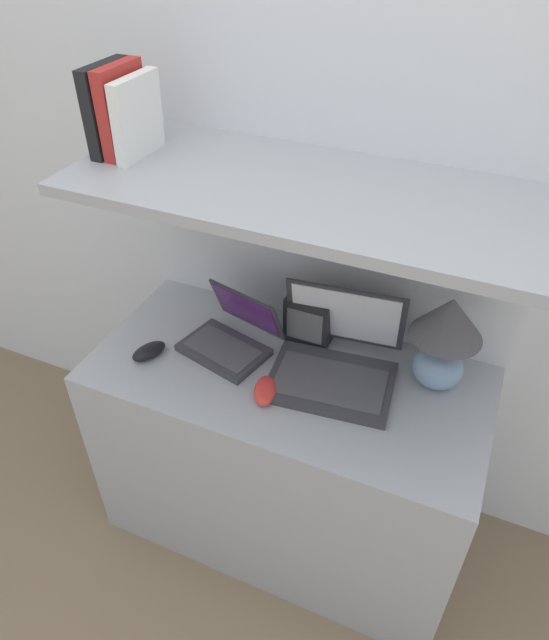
{
  "coord_description": "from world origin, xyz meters",
  "views": [
    {
      "loc": [
        0.43,
        -0.8,
        1.8
      ],
      "look_at": [
        -0.04,
        0.26,
        0.88
      ],
      "focal_mm": 32.0,
      "sensor_mm": 36.0,
      "label": 1
    }
  ],
  "objects_px": {
    "second_mouse": "(149,351)",
    "book_red": "(123,110)",
    "book_white": "(137,117)",
    "table_lamp": "(445,335)",
    "laptop_small": "(231,337)",
    "router_box": "(311,319)",
    "computer_mouse": "(265,391)",
    "laptop_large": "(336,360)",
    "book_black": "(109,108)"
  },
  "relations": [
    {
      "from": "computer_mouse",
      "to": "book_red",
      "type": "distance_m",
      "value": 0.78
    },
    {
      "from": "computer_mouse",
      "to": "book_white",
      "type": "height_order",
      "value": "book_white"
    },
    {
      "from": "laptop_small",
      "to": "book_white",
      "type": "bearing_deg",
      "value": 173.86
    },
    {
      "from": "second_mouse",
      "to": "book_red",
      "type": "bearing_deg",
      "value": 116.53
    },
    {
      "from": "laptop_small",
      "to": "computer_mouse",
      "type": "relative_size",
      "value": 2.34
    },
    {
      "from": "table_lamp",
      "to": "router_box",
      "type": "distance_m",
      "value": 0.39
    },
    {
      "from": "book_black",
      "to": "second_mouse",
      "type": "bearing_deg",
      "value": -53.1
    },
    {
      "from": "second_mouse",
      "to": "book_white",
      "type": "distance_m",
      "value": 0.63
    },
    {
      "from": "second_mouse",
      "to": "book_white",
      "type": "height_order",
      "value": "book_white"
    },
    {
      "from": "laptop_small",
      "to": "book_red",
      "type": "bearing_deg",
      "value": 174.76
    },
    {
      "from": "table_lamp",
      "to": "laptop_large",
      "type": "bearing_deg",
      "value": -164.21
    },
    {
      "from": "laptop_large",
      "to": "book_white",
      "type": "bearing_deg",
      "value": 178.72
    },
    {
      "from": "laptop_large",
      "to": "book_black",
      "type": "relative_size",
      "value": 1.72
    },
    {
      "from": "router_box",
      "to": "book_red",
      "type": "height_order",
      "value": "book_red"
    },
    {
      "from": "computer_mouse",
      "to": "book_white",
      "type": "xyz_separation_m",
      "value": [
        -0.41,
        0.17,
        0.61
      ]
    },
    {
      "from": "laptop_small",
      "to": "book_red",
      "type": "xyz_separation_m",
      "value": [
        -0.27,
        0.03,
        0.6
      ]
    },
    {
      "from": "table_lamp",
      "to": "book_white",
      "type": "relative_size",
      "value": 1.47
    },
    {
      "from": "laptop_large",
      "to": "book_white",
      "type": "xyz_separation_m",
      "value": [
        -0.55,
        0.01,
        0.58
      ]
    },
    {
      "from": "table_lamp",
      "to": "computer_mouse",
      "type": "distance_m",
      "value": 0.48
    },
    {
      "from": "router_box",
      "to": "book_red",
      "type": "relative_size",
      "value": 0.69
    },
    {
      "from": "book_red",
      "to": "laptop_small",
      "type": "bearing_deg",
      "value": -5.24
    },
    {
      "from": "computer_mouse",
      "to": "laptop_large",
      "type": "bearing_deg",
      "value": 47.73
    },
    {
      "from": "table_lamp",
      "to": "laptop_small",
      "type": "height_order",
      "value": "table_lamp"
    },
    {
      "from": "book_red",
      "to": "table_lamp",
      "type": "bearing_deg",
      "value": 4.15
    },
    {
      "from": "router_box",
      "to": "book_red",
      "type": "xyz_separation_m",
      "value": [
        -0.47,
        -0.1,
        0.57
      ]
    },
    {
      "from": "computer_mouse",
      "to": "router_box",
      "type": "bearing_deg",
      "value": 84.87
    },
    {
      "from": "book_black",
      "to": "laptop_small",
      "type": "bearing_deg",
      "value": -4.59
    },
    {
      "from": "router_box",
      "to": "table_lamp",
      "type": "bearing_deg",
      "value": -6.27
    },
    {
      "from": "second_mouse",
      "to": "computer_mouse",
      "type": "bearing_deg",
      "value": -1.66
    },
    {
      "from": "table_lamp",
      "to": "second_mouse",
      "type": "relative_size",
      "value": 2.39
    },
    {
      "from": "second_mouse",
      "to": "book_red",
      "type": "distance_m",
      "value": 0.64
    },
    {
      "from": "book_black",
      "to": "book_white",
      "type": "height_order",
      "value": "book_black"
    },
    {
      "from": "book_white",
      "to": "router_box",
      "type": "bearing_deg",
      "value": 13.45
    },
    {
      "from": "laptop_small",
      "to": "book_white",
      "type": "distance_m",
      "value": 0.64
    },
    {
      "from": "table_lamp",
      "to": "router_box",
      "type": "xyz_separation_m",
      "value": [
        -0.38,
        0.04,
        -0.09
      ]
    },
    {
      "from": "book_red",
      "to": "book_white",
      "type": "distance_m",
      "value": 0.04
    },
    {
      "from": "table_lamp",
      "to": "book_red",
      "type": "bearing_deg",
      "value": -175.85
    },
    {
      "from": "router_box",
      "to": "book_white",
      "type": "relative_size",
      "value": 0.76
    },
    {
      "from": "laptop_large",
      "to": "book_red",
      "type": "distance_m",
      "value": 0.83
    },
    {
      "from": "book_white",
      "to": "book_red",
      "type": "bearing_deg",
      "value": 180.0
    },
    {
      "from": "router_box",
      "to": "book_white",
      "type": "height_order",
      "value": "book_white"
    },
    {
      "from": "router_box",
      "to": "book_black",
      "type": "xyz_separation_m",
      "value": [
        -0.51,
        -0.1,
        0.56
      ]
    },
    {
      "from": "laptop_large",
      "to": "second_mouse",
      "type": "height_order",
      "value": "laptop_large"
    },
    {
      "from": "table_lamp",
      "to": "laptop_small",
      "type": "distance_m",
      "value": 0.59
    },
    {
      "from": "laptop_large",
      "to": "router_box",
      "type": "xyz_separation_m",
      "value": [
        -0.12,
        0.11,
        0.02
      ]
    },
    {
      "from": "computer_mouse",
      "to": "book_red",
      "type": "relative_size",
      "value": 0.57
    },
    {
      "from": "laptop_large",
      "to": "computer_mouse",
      "type": "distance_m",
      "value": 0.21
    },
    {
      "from": "book_red",
      "to": "book_white",
      "type": "xyz_separation_m",
      "value": [
        0.04,
        0.0,
        -0.01
      ]
    },
    {
      "from": "laptop_small",
      "to": "book_black",
      "type": "relative_size",
      "value": 1.35
    },
    {
      "from": "table_lamp",
      "to": "router_box",
      "type": "bearing_deg",
      "value": 173.73
    }
  ]
}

